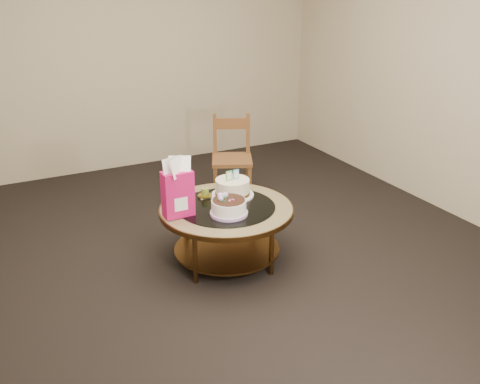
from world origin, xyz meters
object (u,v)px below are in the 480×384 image
decorated_cake (229,208)px  cream_cake (232,188)px  gift_bag (178,188)px  dining_chair (232,158)px  coffee_table (226,216)px

decorated_cake → cream_cake: cream_cake is taller
decorated_cake → gift_bag: bearing=155.0°
gift_bag → dining_chair: 1.47m
decorated_cake → gift_bag: size_ratio=0.63×
gift_bag → decorated_cake: bearing=-24.9°
decorated_cake → cream_cake: 0.35m
coffee_table → dining_chair: size_ratio=1.24×
decorated_cake → gift_bag: 0.40m
gift_bag → coffee_table: bearing=-2.4°
coffee_table → gift_bag: 0.48m
coffee_table → decorated_cake: size_ratio=3.69×
cream_cake → dining_chair: (0.45, 0.94, -0.11)m
cream_cake → gift_bag: size_ratio=0.77×
coffee_table → cream_cake: 0.26m
coffee_table → decorated_cake: 0.20m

